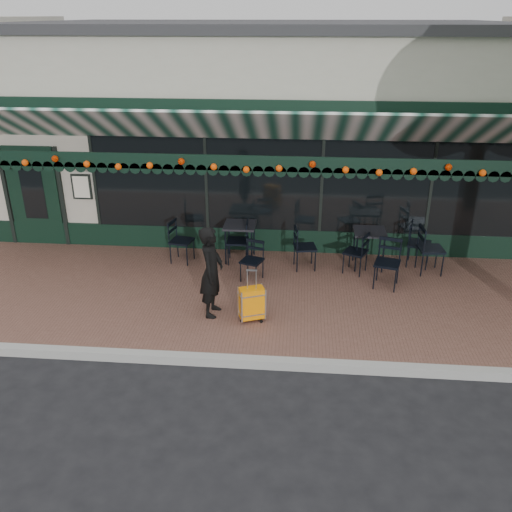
# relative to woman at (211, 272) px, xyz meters

# --- Properties ---
(ground) EXTENTS (80.00, 80.00, 0.00)m
(ground) POSITION_rel_woman_xyz_m (0.46, -1.19, -0.94)
(ground) COLOR black
(ground) RESTS_ON ground
(sidewalk) EXTENTS (18.00, 4.00, 0.15)m
(sidewalk) POSITION_rel_woman_xyz_m (0.46, 0.81, -0.87)
(sidewalk) COLOR brown
(sidewalk) RESTS_ON ground
(curb) EXTENTS (18.00, 0.16, 0.15)m
(curb) POSITION_rel_woman_xyz_m (0.46, -1.27, -0.87)
(curb) COLOR #9E9E99
(curb) RESTS_ON ground
(restaurant_building) EXTENTS (12.00, 9.60, 4.50)m
(restaurant_building) POSITION_rel_woman_xyz_m (0.46, 6.64, 1.33)
(restaurant_building) COLOR #A49E8E
(restaurant_building) RESTS_ON ground
(woman) EXTENTS (0.43, 0.61, 1.59)m
(woman) POSITION_rel_woman_xyz_m (0.00, 0.00, 0.00)
(woman) COLOR black
(woman) RESTS_ON sidewalk
(suitcase) EXTENTS (0.46, 0.36, 0.93)m
(suitcase) POSITION_rel_woman_xyz_m (0.69, -0.16, -0.48)
(suitcase) COLOR orange
(suitcase) RESTS_ON sidewalk
(cafe_table_a) EXTENTS (0.63, 0.63, 0.78)m
(cafe_table_a) POSITION_rel_woman_xyz_m (2.84, 2.15, -0.09)
(cafe_table_a) COLOR black
(cafe_table_a) RESTS_ON sidewalk
(cafe_table_b) EXTENTS (0.64, 0.64, 0.79)m
(cafe_table_b) POSITION_rel_woman_xyz_m (0.22, 2.27, -0.08)
(cafe_table_b) COLOR black
(cafe_table_b) RESTS_ON sidewalk
(chair_a_left) EXTENTS (0.57, 0.57, 0.85)m
(chair_a_left) POSITION_rel_woman_xyz_m (2.56, 1.86, -0.37)
(chair_a_left) COLOR black
(chair_a_left) RESTS_ON sidewalk
(chair_a_right) EXTENTS (0.57, 0.57, 0.93)m
(chair_a_right) POSITION_rel_woman_xyz_m (3.87, 2.29, -0.33)
(chair_a_right) COLOR black
(chair_a_right) RESTS_ON sidewalk
(chair_a_front) EXTENTS (0.58, 0.58, 0.94)m
(chair_a_front) POSITION_rel_woman_xyz_m (3.10, 1.28, -0.33)
(chair_a_front) COLOR black
(chair_a_front) RESTS_ON sidewalk
(chair_a_extra) EXTENTS (0.53, 0.53, 0.98)m
(chair_a_extra) POSITION_rel_woman_xyz_m (4.03, 1.99, -0.31)
(chair_a_extra) COLOR black
(chair_a_extra) RESTS_ON sidewalk
(chair_b_left) EXTENTS (0.47, 0.47, 0.91)m
(chair_b_left) POSITION_rel_woman_xyz_m (0.18, 2.15, -0.34)
(chair_b_left) COLOR black
(chair_b_left) RESTS_ON sidewalk
(chair_b_right) EXTENTS (0.52, 0.52, 0.89)m
(chair_b_right) POSITION_rel_woman_xyz_m (1.56, 1.97, -0.35)
(chair_b_right) COLOR black
(chair_b_right) RESTS_ON sidewalk
(chair_b_front) EXTENTS (0.51, 0.51, 0.79)m
(chair_b_front) POSITION_rel_woman_xyz_m (0.55, 1.34, -0.40)
(chair_b_front) COLOR black
(chair_b_front) RESTS_ON sidewalk
(chair_solo) EXTENTS (0.53, 0.53, 0.89)m
(chair_solo) POSITION_rel_woman_xyz_m (-0.97, 2.08, -0.35)
(chair_solo) COLOR black
(chair_solo) RESTS_ON sidewalk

